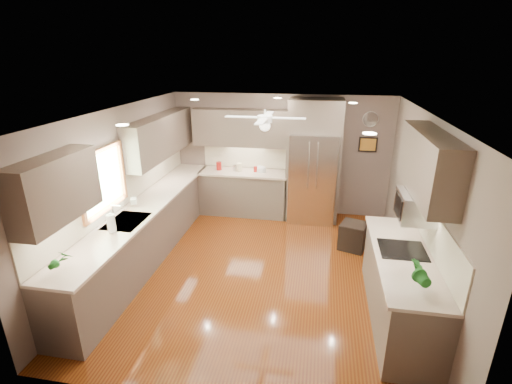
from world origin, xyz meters
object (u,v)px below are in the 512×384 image
(canister_a, at_px, (219,166))
(canister_c, at_px, (239,167))
(stool, at_px, (353,236))
(soap_bottle, at_px, (134,200))
(paper_towel, at_px, (111,223))
(canister_d, at_px, (255,169))
(refrigerator, at_px, (313,164))
(bowl, at_px, (261,171))
(canister_b, at_px, (235,167))
(potted_plant_right, at_px, (419,273))
(potted_plant_left, at_px, (61,260))
(microwave, at_px, (416,206))

(canister_a, relative_size, canister_c, 1.04)
(stool, bearing_deg, soap_bottle, -164.89)
(paper_towel, bearing_deg, canister_c, 70.15)
(canister_a, relative_size, soap_bottle, 0.89)
(canister_d, relative_size, stool, 0.20)
(canister_d, distance_m, refrigerator, 1.20)
(canister_c, relative_size, soap_bottle, 0.85)
(canister_c, bearing_deg, bowl, -0.01)
(canister_b, height_order, stool, canister_b)
(canister_a, bearing_deg, canister_b, -0.33)
(bowl, bearing_deg, refrigerator, -1.43)
(refrigerator, bearing_deg, potted_plant_right, -71.89)
(canister_a, height_order, paper_towel, paper_towel)
(soap_bottle, xyz_separation_m, paper_towel, (0.14, -0.93, 0.04))
(canister_a, height_order, stool, canister_a)
(potted_plant_left, bearing_deg, canister_c, 74.53)
(potted_plant_right, height_order, bowl, potted_plant_right)
(canister_a, distance_m, paper_towel, 3.17)
(canister_d, height_order, microwave, microwave)
(potted_plant_right, relative_size, paper_towel, 1.31)
(canister_a, distance_m, soap_bottle, 2.31)
(canister_a, bearing_deg, stool, -23.74)
(potted_plant_right, bearing_deg, potted_plant_left, -174.39)
(bowl, bearing_deg, canister_d, 171.14)
(canister_a, distance_m, potted_plant_left, 4.17)
(soap_bottle, bearing_deg, refrigerator, 37.32)
(canister_c, xyz_separation_m, potted_plant_right, (2.72, -3.70, 0.09))
(potted_plant_left, xyz_separation_m, refrigerator, (2.65, 4.05, 0.09))
(paper_towel, bearing_deg, canister_d, 64.88)
(canister_a, height_order, soap_bottle, soap_bottle)
(canister_d, relative_size, bowl, 0.48)
(canister_c, bearing_deg, microwave, -43.85)
(potted_plant_left, relative_size, paper_towel, 1.18)
(canister_b, bearing_deg, potted_plant_left, -104.01)
(potted_plant_left, bearing_deg, canister_b, 75.99)
(bowl, bearing_deg, potted_plant_left, -111.27)
(potted_plant_left, bearing_deg, microwave, 18.69)
(potted_plant_left, distance_m, bowl, 4.38)
(canister_c, distance_m, paper_towel, 3.26)
(microwave, bearing_deg, canister_d, 132.33)
(potted_plant_left, distance_m, potted_plant_right, 3.87)
(potted_plant_left, distance_m, stool, 4.58)
(bowl, bearing_deg, canister_c, 179.99)
(canister_b, height_order, canister_d, canister_b)
(canister_c, bearing_deg, canister_b, 164.80)
(canister_a, height_order, potted_plant_right, potted_plant_right)
(potted_plant_right, bearing_deg, stool, 99.42)
(canister_d, xyz_separation_m, potted_plant_right, (2.38, -3.72, 0.12))
(canister_b, height_order, canister_c, canister_c)
(canister_c, height_order, potted_plant_right, potted_plant_right)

